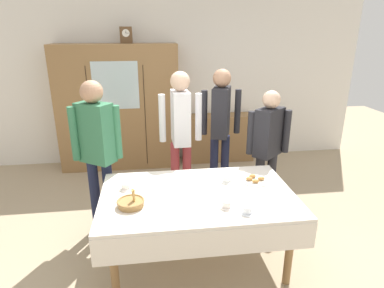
% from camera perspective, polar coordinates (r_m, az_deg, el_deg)
% --- Properties ---
extents(ground_plane, '(12.00, 12.00, 0.00)m').
position_cam_1_polar(ground_plane, '(3.64, 0.43, -17.54)').
color(ground_plane, tan).
rests_on(ground_plane, ground).
extents(back_wall, '(6.40, 0.10, 2.70)m').
position_cam_1_polar(back_wall, '(5.60, -3.34, 10.83)').
color(back_wall, silver).
rests_on(back_wall, ground).
extents(dining_table, '(1.79, 1.12, 0.74)m').
position_cam_1_polar(dining_table, '(3.08, 1.08, -10.44)').
color(dining_table, olive).
rests_on(dining_table, ground).
extents(wall_cabinet, '(1.89, 0.46, 1.98)m').
position_cam_1_polar(wall_cabinet, '(5.39, -12.67, 6.16)').
color(wall_cabinet, olive).
rests_on(wall_cabinet, ground).
extents(mantel_clock, '(0.18, 0.11, 0.24)m').
position_cam_1_polar(mantel_clock, '(5.24, -11.43, 18.16)').
color(mantel_clock, brown).
rests_on(mantel_clock, wall_cabinet).
extents(bookshelf_low, '(1.16, 0.35, 0.81)m').
position_cam_1_polar(bookshelf_low, '(5.70, 4.85, 1.13)').
color(bookshelf_low, olive).
rests_on(bookshelf_low, ground).
extents(book_stack, '(0.17, 0.20, 0.05)m').
position_cam_1_polar(book_stack, '(5.58, 4.97, 5.31)').
color(book_stack, '#2D5184').
rests_on(book_stack, bookshelf_low).
extents(tea_cup_mid_right, '(0.13, 0.13, 0.06)m').
position_cam_1_polar(tea_cup_mid_right, '(2.85, 6.11, -10.50)').
color(tea_cup_mid_right, white).
rests_on(tea_cup_mid_right, dining_table).
extents(tea_cup_mid_left, '(0.13, 0.13, 0.06)m').
position_cam_1_polar(tea_cup_mid_left, '(3.29, 6.08, -6.16)').
color(tea_cup_mid_left, white).
rests_on(tea_cup_mid_left, dining_table).
extents(tea_cup_far_right, '(0.13, 0.13, 0.06)m').
position_cam_1_polar(tea_cup_far_right, '(3.20, -11.52, -7.30)').
color(tea_cup_far_right, white).
rests_on(tea_cup_far_right, dining_table).
extents(tea_cup_near_right, '(0.13, 0.13, 0.06)m').
position_cam_1_polar(tea_cup_near_right, '(2.79, 9.65, -11.35)').
color(tea_cup_near_right, white).
rests_on(tea_cup_near_right, dining_table).
extents(bread_basket, '(0.24, 0.24, 0.16)m').
position_cam_1_polar(bread_basket, '(2.90, -10.64, -10.04)').
color(bread_basket, '#9E7542').
rests_on(bread_basket, dining_table).
extents(pastry_plate, '(0.28, 0.28, 0.05)m').
position_cam_1_polar(pastry_plate, '(3.36, 10.93, -6.18)').
color(pastry_plate, white).
rests_on(pastry_plate, dining_table).
extents(spoon_mid_left, '(0.12, 0.02, 0.01)m').
position_cam_1_polar(spoon_mid_left, '(3.25, -6.64, -7.07)').
color(spoon_mid_left, silver).
rests_on(spoon_mid_left, dining_table).
extents(spoon_front_edge, '(0.12, 0.02, 0.01)m').
position_cam_1_polar(spoon_front_edge, '(3.17, 5.84, -7.75)').
color(spoon_front_edge, silver).
rests_on(spoon_front_edge, dining_table).
extents(person_beside_shelf, '(0.52, 0.39, 1.54)m').
position_cam_1_polar(person_beside_shelf, '(3.96, 13.14, 0.39)').
color(person_beside_shelf, '#232328').
rests_on(person_beside_shelf, ground).
extents(person_behind_table_right, '(0.52, 0.37, 1.73)m').
position_cam_1_polar(person_behind_table_right, '(3.97, -2.01, 3.00)').
color(person_behind_table_right, '#933338').
rests_on(person_behind_table_right, ground).
extents(person_by_cabinet, '(0.52, 0.37, 1.71)m').
position_cam_1_polar(person_by_cabinet, '(3.58, -16.30, 0.07)').
color(person_by_cabinet, '#191E38').
rests_on(person_by_cabinet, ground).
extents(person_behind_table_left, '(0.52, 0.41, 1.73)m').
position_cam_1_polar(person_behind_table_left, '(4.28, 5.04, 4.06)').
color(person_behind_table_left, '#191E38').
rests_on(person_behind_table_left, ground).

